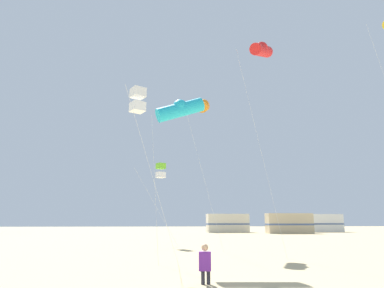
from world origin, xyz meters
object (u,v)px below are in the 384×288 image
(kite_box_lime, at_px, (161,171))
(rv_van_white, at_px, (321,223))
(kite_tube_scarlet, at_px, (262,50))
(kite_flyer_standing, at_px, (205,263))
(kite_tube_cyan, at_px, (180,109))
(rv_van_tan, at_px, (289,223))
(kite_tube_orange, at_px, (204,106))
(kite_box_white, at_px, (138,100))
(rv_van_cream, at_px, (227,223))

(kite_box_lime, relative_size, rv_van_white, 0.95)
(kite_tube_scarlet, distance_m, kite_box_lime, 11.97)
(kite_flyer_standing, height_order, kite_tube_cyan, kite_tube_cyan)
(rv_van_tan, bearing_deg, kite_flyer_standing, -111.92)
(kite_tube_orange, height_order, kite_box_white, kite_tube_orange)
(kite_tube_orange, relative_size, rv_van_white, 1.56)
(kite_tube_scarlet, bearing_deg, rv_van_cream, 83.09)
(kite_tube_orange, distance_m, kite_tube_cyan, 6.49)
(kite_box_white, distance_m, rv_van_tan, 39.65)
(kite_tube_scarlet, bearing_deg, kite_box_white, -155.58)
(rv_van_tan, xyz_separation_m, rv_van_white, (7.58, 5.98, 0.00))
(kite_tube_cyan, xyz_separation_m, rv_van_white, (24.90, 39.03, -5.87))
(rv_van_cream, relative_size, rv_van_tan, 1.01)
(kite_tube_cyan, relative_size, rv_van_cream, 1.22)
(kite_box_white, bearing_deg, kite_tube_orange, 60.45)
(rv_van_cream, distance_m, rv_van_white, 15.62)
(kite_tube_cyan, bearing_deg, rv_van_cream, 76.23)
(kite_tube_orange, height_order, kite_tube_cyan, kite_tube_orange)
(kite_tube_orange, bearing_deg, kite_box_white, -119.55)
(kite_tube_orange, bearing_deg, kite_box_lime, 121.61)
(kite_box_lime, relative_size, rv_van_tan, 0.96)
(rv_van_white, bearing_deg, kite_box_lime, -130.80)
(kite_box_white, relative_size, rv_van_white, 1.21)
(rv_van_tan, bearing_deg, kite_box_lime, -127.70)
(rv_van_white, bearing_deg, kite_tube_scarlet, -116.99)
(kite_box_lime, xyz_separation_m, rv_van_cream, (10.29, 27.51, -4.23))
(kite_box_lime, bearing_deg, kite_box_white, -95.18)
(kite_box_lime, xyz_separation_m, rv_van_white, (25.88, 28.56, -4.23))
(kite_tube_cyan, relative_size, kite_box_white, 1.01)
(kite_flyer_standing, bearing_deg, rv_van_white, -108.56)
(kite_box_lime, xyz_separation_m, rv_van_tan, (18.30, 22.58, -4.23))
(kite_tube_scarlet, bearing_deg, kite_tube_cyan, -156.88)
(kite_box_white, distance_m, rv_van_white, 48.65)
(kite_tube_scarlet, distance_m, rv_van_tan, 34.90)
(kite_tube_scarlet, xyz_separation_m, kite_box_lime, (-5.95, 8.35, -6.18))
(kite_tube_orange, bearing_deg, kite_tube_cyan, -107.81)
(kite_tube_orange, bearing_deg, rv_van_cream, 76.98)
(rv_van_tan, bearing_deg, kite_box_white, -118.23)
(kite_tube_orange, xyz_separation_m, kite_box_lime, (-2.86, 4.64, -3.79))
(rv_van_white, bearing_deg, kite_box_white, -122.50)
(kite_flyer_standing, bearing_deg, kite_box_lime, -75.23)
(kite_tube_cyan, xyz_separation_m, rv_van_tan, (17.32, 33.05, -5.87))
(rv_van_cream, xyz_separation_m, rv_van_white, (15.59, 1.04, 0.00))
(kite_tube_scarlet, distance_m, rv_van_cream, 37.60)
(kite_tube_orange, height_order, kite_box_lime, kite_tube_orange)
(kite_flyer_standing, xyz_separation_m, kite_box_white, (-2.48, 5.14, 6.68))
(rv_van_white, bearing_deg, rv_van_cream, -174.78)
(kite_box_white, xyz_separation_m, rv_van_tan, (19.35, 34.10, -5.90))
(kite_box_white, bearing_deg, kite_box_lime, 84.82)
(kite_flyer_standing, distance_m, rv_van_cream, 45.06)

